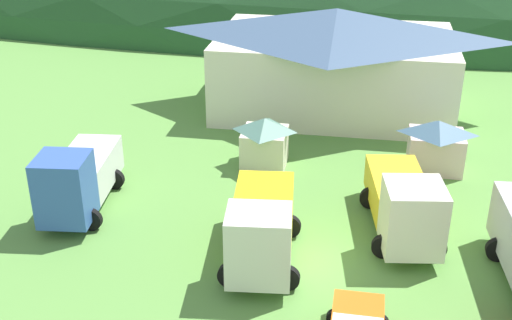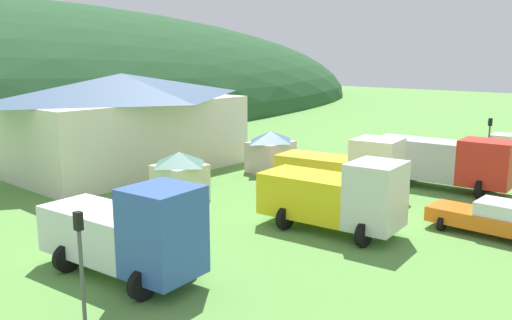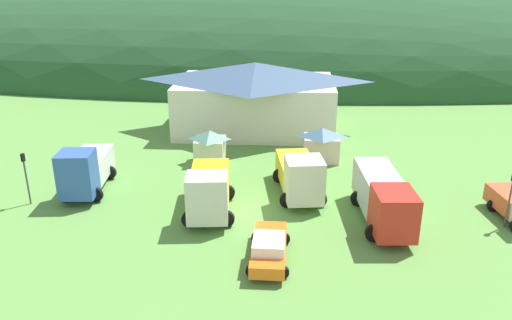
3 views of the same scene
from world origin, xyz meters
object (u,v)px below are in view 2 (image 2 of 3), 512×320
play_shed_pink (271,151)px  traffic_cone_near_pickup (265,210)px  play_shed_cream (180,176)px  depot_building (124,120)px  flatbed_truck_yellow (338,195)px  traffic_light_west (81,258)px  service_pickup_orange (491,218)px  box_truck_blue (129,232)px  heavy_rig_striped (348,167)px  crane_truck_red (445,160)px  light_truck_cream (482,150)px  traffic_light_east (489,138)px

play_shed_pink → traffic_cone_near_pickup: bearing=-142.1°
play_shed_cream → play_shed_pink: (9.41, 1.16, 0.02)m
depot_building → play_shed_cream: size_ratio=5.83×
flatbed_truck_yellow → traffic_light_west: size_ratio=1.84×
service_pickup_orange → traffic_light_west: size_ratio=1.40×
play_shed_cream → traffic_light_west: (-11.38, -8.84, 0.85)m
box_truck_blue → flatbed_truck_yellow: bearing=67.1°
play_shed_cream → heavy_rig_striped: bearing=-40.5°
heavy_rig_striped → crane_truck_red: 6.45m
box_truck_blue → light_truck_cream: bearing=78.9°
play_shed_cream → traffic_light_east: (20.45, -10.13, 0.83)m
depot_building → light_truck_cream: 26.57m
depot_building → traffic_light_west: size_ratio=4.46×
play_shed_pink → flatbed_truck_yellow: bearing=-126.9°
play_shed_cream → service_pickup_orange: play_shed_cream is taller
play_shed_cream → traffic_cone_near_pickup: 5.27m
play_shed_cream → light_truck_cream: play_shed_cream is taller
light_truck_cream → traffic_light_west: traffic_light_west is taller
play_shed_pink → traffic_cone_near_pickup: (-7.52, -5.85, -1.50)m
traffic_light_west → flatbed_truck_yellow: bearing=-3.1°
crane_truck_red → light_truck_cream: 8.90m
light_truck_cream → service_pickup_orange: size_ratio=0.95×
depot_building → traffic_light_east: 26.34m
depot_building → service_pickup_orange: size_ratio=3.18×
flatbed_truck_yellow → traffic_light_west: (-12.78, 0.69, 0.55)m
play_shed_cream → heavy_rig_striped: 9.79m
traffic_light_east → traffic_cone_near_pickup: traffic_light_east is taller
flatbed_truck_yellow → traffic_cone_near_pickup: flatbed_truck_yellow is taller
play_shed_pink → box_truck_blue: 19.18m
traffic_light_west → play_shed_pink: bearing=25.7°
depot_building → traffic_light_east: size_ratio=4.50×
play_shed_pink → traffic_light_east: 15.81m
heavy_rig_striped → flatbed_truck_yellow: bearing=-70.5°
play_shed_pink → traffic_cone_near_pickup: 9.65m
traffic_cone_near_pickup → service_pickup_orange: bearing=-70.3°
depot_building → play_shed_pink: 10.79m
play_shed_pink → service_pickup_orange: 16.72m
service_pickup_orange → crane_truck_red: bearing=125.9°
traffic_cone_near_pickup → flatbed_truck_yellow: bearing=-95.8°
box_truck_blue → heavy_rig_striped: box_truck_blue is taller
play_shed_pink → service_pickup_orange: bearing=-103.1°
play_shed_pink → crane_truck_red: size_ratio=0.38×
play_shed_cream → box_truck_blue: (-8.12, -6.61, 0.32)m
play_shed_pink → light_truck_cream: play_shed_pink is taller
play_shed_cream → crane_truck_red: size_ratio=0.34×
traffic_light_east → traffic_light_west: bearing=177.7°
traffic_light_west → traffic_light_east: traffic_light_west is taller
depot_building → flatbed_truck_yellow: (-1.80, -19.26, -1.78)m
traffic_light_west → traffic_cone_near_pickup: 14.09m
crane_truck_red → traffic_cone_near_pickup: size_ratio=17.93×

